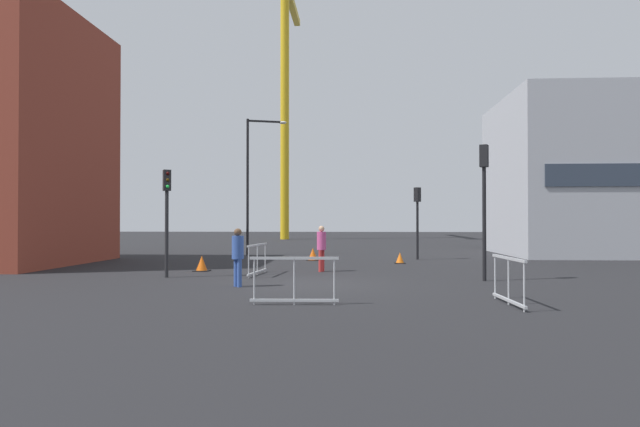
{
  "coord_description": "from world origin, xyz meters",
  "views": [
    {
      "loc": [
        1.28,
        -16.69,
        1.89
      ],
      "look_at": [
        0.0,
        5.14,
        2.18
      ],
      "focal_mm": 31.42,
      "sensor_mm": 36.0,
      "label": 1
    }
  ],
  "objects_px": {
    "traffic_light_near": "(484,190)",
    "pedestrian_waiting": "(238,253)",
    "traffic_cone_on_verge": "(313,255)",
    "streetlamp_tall": "(253,174)",
    "traffic_cone_orange": "(202,264)",
    "pedestrian_walking": "(321,245)",
    "traffic_cone_by_barrier": "(400,258)",
    "traffic_light_verge": "(167,205)",
    "construction_crane": "(285,68)",
    "traffic_light_crosswalk": "(417,211)"
  },
  "relations": [
    {
      "from": "pedestrian_waiting",
      "to": "traffic_light_near",
      "type": "bearing_deg",
      "value": 15.08
    },
    {
      "from": "traffic_cone_on_verge",
      "to": "streetlamp_tall",
      "type": "bearing_deg",
      "value": 132.59
    },
    {
      "from": "pedestrian_walking",
      "to": "traffic_cone_orange",
      "type": "xyz_separation_m",
      "value": [
        -4.52,
        -0.07,
        -0.73
      ]
    },
    {
      "from": "traffic_light_verge",
      "to": "pedestrian_walking",
      "type": "height_order",
      "value": "traffic_light_verge"
    },
    {
      "from": "traffic_light_verge",
      "to": "traffic_light_crosswalk",
      "type": "xyz_separation_m",
      "value": [
        9.39,
        9.25,
        -0.04
      ]
    },
    {
      "from": "pedestrian_waiting",
      "to": "traffic_cone_on_verge",
      "type": "xyz_separation_m",
      "value": [
        1.4,
        10.74,
        -0.7
      ]
    },
    {
      "from": "traffic_light_crosswalk",
      "to": "traffic_cone_by_barrier",
      "type": "xyz_separation_m",
      "value": [
        -1.08,
        -2.56,
        -2.17
      ]
    },
    {
      "from": "traffic_light_verge",
      "to": "traffic_cone_orange",
      "type": "relative_size",
      "value": 6.24
    },
    {
      "from": "traffic_light_verge",
      "to": "traffic_light_near",
      "type": "relative_size",
      "value": 0.84
    },
    {
      "from": "traffic_light_near",
      "to": "traffic_cone_orange",
      "type": "distance_m",
      "value": 10.57
    },
    {
      "from": "traffic_light_verge",
      "to": "traffic_light_crosswalk",
      "type": "bearing_deg",
      "value": 44.57
    },
    {
      "from": "streetlamp_tall",
      "to": "traffic_cone_by_barrier",
      "type": "distance_m",
      "value": 10.32
    },
    {
      "from": "traffic_light_near",
      "to": "pedestrian_waiting",
      "type": "xyz_separation_m",
      "value": [
        -7.45,
        -2.01,
        -1.89
      ]
    },
    {
      "from": "pedestrian_waiting",
      "to": "traffic_cone_orange",
      "type": "height_order",
      "value": "pedestrian_waiting"
    },
    {
      "from": "streetlamp_tall",
      "to": "traffic_light_near",
      "type": "height_order",
      "value": "streetlamp_tall"
    },
    {
      "from": "construction_crane",
      "to": "traffic_cone_on_verge",
      "type": "xyz_separation_m",
      "value": [
        5.1,
        -30.96,
        -17.5
      ]
    },
    {
      "from": "traffic_cone_on_verge",
      "to": "traffic_light_verge",
      "type": "bearing_deg",
      "value": -117.55
    },
    {
      "from": "traffic_light_crosswalk",
      "to": "traffic_cone_on_verge",
      "type": "distance_m",
      "value": 5.58
    },
    {
      "from": "traffic_cone_orange",
      "to": "streetlamp_tall",
      "type": "bearing_deg",
      "value": 89.04
    },
    {
      "from": "streetlamp_tall",
      "to": "traffic_light_crosswalk",
      "type": "relative_size",
      "value": 2.13
    },
    {
      "from": "traffic_light_crosswalk",
      "to": "pedestrian_waiting",
      "type": "bearing_deg",
      "value": -118.92
    },
    {
      "from": "traffic_cone_by_barrier",
      "to": "traffic_cone_orange",
      "type": "distance_m",
      "value": 8.88
    },
    {
      "from": "construction_crane",
      "to": "traffic_light_near",
      "type": "height_order",
      "value": "construction_crane"
    },
    {
      "from": "streetlamp_tall",
      "to": "pedestrian_waiting",
      "type": "relative_size",
      "value": 4.48
    },
    {
      "from": "streetlamp_tall",
      "to": "traffic_cone_on_verge",
      "type": "height_order",
      "value": "streetlamp_tall"
    },
    {
      "from": "pedestrian_walking",
      "to": "construction_crane",
      "type": "bearing_deg",
      "value": 99.02
    },
    {
      "from": "construction_crane",
      "to": "pedestrian_waiting",
      "type": "height_order",
      "value": "construction_crane"
    },
    {
      "from": "traffic_light_verge",
      "to": "traffic_cone_orange",
      "type": "xyz_separation_m",
      "value": [
        0.54,
        2.41,
        -2.18
      ]
    },
    {
      "from": "traffic_light_crosswalk",
      "to": "pedestrian_walking",
      "type": "distance_m",
      "value": 8.17
    },
    {
      "from": "pedestrian_walking",
      "to": "traffic_cone_on_verge",
      "type": "bearing_deg",
      "value": 97.24
    },
    {
      "from": "traffic_cone_on_verge",
      "to": "traffic_cone_by_barrier",
      "type": "relative_size",
      "value": 1.22
    },
    {
      "from": "traffic_light_verge",
      "to": "traffic_cone_by_barrier",
      "type": "xyz_separation_m",
      "value": [
        8.31,
        6.69,
        -2.22
      ]
    },
    {
      "from": "pedestrian_walking",
      "to": "pedestrian_waiting",
      "type": "bearing_deg",
      "value": -113.38
    },
    {
      "from": "pedestrian_waiting",
      "to": "traffic_cone_by_barrier",
      "type": "height_order",
      "value": "pedestrian_waiting"
    },
    {
      "from": "traffic_cone_by_barrier",
      "to": "traffic_light_crosswalk",
      "type": "bearing_deg",
      "value": 67.2
    },
    {
      "from": "pedestrian_walking",
      "to": "traffic_cone_by_barrier",
      "type": "xyz_separation_m",
      "value": [
        3.26,
        4.22,
        -0.77
      ]
    },
    {
      "from": "traffic_cone_orange",
      "to": "construction_crane",
      "type": "bearing_deg",
      "value": 92.05
    },
    {
      "from": "pedestrian_walking",
      "to": "traffic_light_crosswalk",
      "type": "bearing_deg",
      "value": 57.38
    },
    {
      "from": "streetlamp_tall",
      "to": "traffic_light_near",
      "type": "relative_size",
      "value": 1.75
    },
    {
      "from": "pedestrian_walking",
      "to": "traffic_cone_on_verge",
      "type": "height_order",
      "value": "pedestrian_walking"
    },
    {
      "from": "traffic_light_crosswalk",
      "to": "traffic_cone_on_verge",
      "type": "height_order",
      "value": "traffic_light_crosswalk"
    },
    {
      "from": "traffic_light_verge",
      "to": "traffic_cone_on_verge",
      "type": "relative_size",
      "value": 6.0
    },
    {
      "from": "construction_crane",
      "to": "streetlamp_tall",
      "type": "distance_m",
      "value": 30.15
    },
    {
      "from": "traffic_cone_on_verge",
      "to": "traffic_cone_orange",
      "type": "height_order",
      "value": "traffic_cone_on_verge"
    },
    {
      "from": "streetlamp_tall",
      "to": "traffic_light_crosswalk",
      "type": "height_order",
      "value": "streetlamp_tall"
    },
    {
      "from": "traffic_light_near",
      "to": "pedestrian_waiting",
      "type": "distance_m",
      "value": 7.95
    },
    {
      "from": "streetlamp_tall",
      "to": "traffic_cone_orange",
      "type": "height_order",
      "value": "streetlamp_tall"
    },
    {
      "from": "traffic_light_crosswalk",
      "to": "construction_crane",
      "type": "bearing_deg",
      "value": 108.74
    },
    {
      "from": "traffic_cone_by_barrier",
      "to": "streetlamp_tall",
      "type": "bearing_deg",
      "value": 144.08
    },
    {
      "from": "traffic_cone_orange",
      "to": "traffic_cone_on_verge",
      "type": "bearing_deg",
      "value": 57.2
    }
  ]
}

